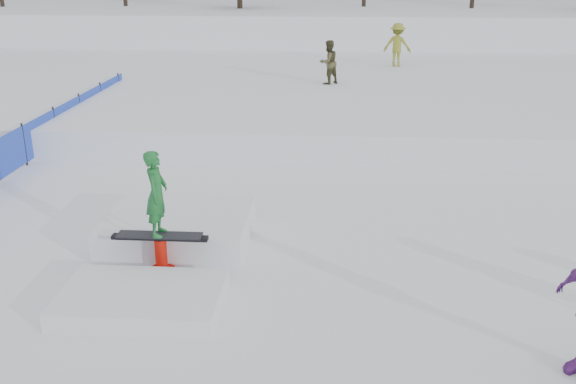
# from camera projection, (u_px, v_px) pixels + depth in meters

# --- Properties ---
(ground) EXTENTS (120.00, 120.00, 0.00)m
(ground) POSITION_uv_depth(u_px,v_px,m) (246.00, 303.00, 9.78)
(ground) COLOR white
(snow_berm) EXTENTS (60.00, 14.00, 2.40)m
(snow_berm) POSITION_uv_depth(u_px,v_px,m) (312.00, 28.00, 37.52)
(snow_berm) COLOR white
(snow_berm) RESTS_ON ground
(snow_midrise) EXTENTS (50.00, 18.00, 0.80)m
(snow_midrise) POSITION_uv_depth(u_px,v_px,m) (300.00, 85.00, 24.65)
(snow_midrise) COLOR white
(snow_midrise) RESTS_ON ground
(safety_fence) EXTENTS (0.05, 16.00, 1.10)m
(safety_fence) POSITION_uv_depth(u_px,v_px,m) (24.00, 144.00, 16.20)
(safety_fence) COLOR blue
(safety_fence) RESTS_ON ground
(walker_olive) EXTENTS (0.94, 0.92, 1.52)m
(walker_olive) POSITION_uv_depth(u_px,v_px,m) (328.00, 62.00, 22.53)
(walker_olive) COLOR #434023
(walker_olive) RESTS_ON snow_midrise
(walker_ygreen) EXTENTS (1.25, 0.91, 1.74)m
(walker_ygreen) POSITION_uv_depth(u_px,v_px,m) (397.00, 45.00, 26.29)
(walker_ygreen) COLOR olive
(walker_ygreen) RESTS_ON snow_midrise
(jib_rail_feature) EXTENTS (2.60, 4.40, 2.11)m
(jib_rail_feature) POSITION_uv_depth(u_px,v_px,m) (170.00, 241.00, 11.21)
(jib_rail_feature) COLOR white
(jib_rail_feature) RESTS_ON ground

